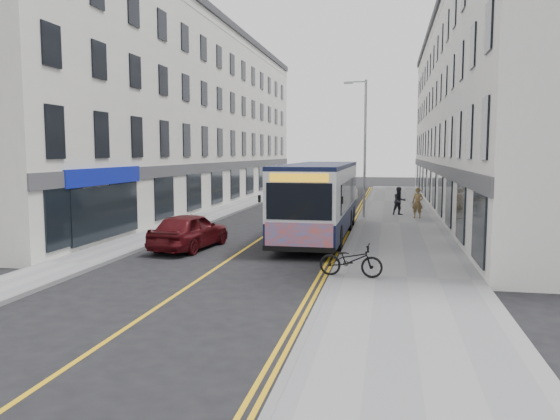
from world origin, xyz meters
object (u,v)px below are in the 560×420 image
at_px(streetlamp, 364,144).
at_px(pedestrian_near, 418,203).
at_px(city_bus, 319,197).
at_px(bicycle, 351,260).
at_px(pedestrian_far, 399,201).
at_px(car_white, 344,195).
at_px(car_maroon, 189,231).

height_order(streetlamp, pedestrian_near, streetlamp).
relative_size(streetlamp, city_bus, 0.69).
xyz_separation_m(bicycle, pedestrian_near, (2.72, 15.78, 0.38)).
distance_m(pedestrian_far, car_white, 9.46).
xyz_separation_m(pedestrian_far, car_white, (-4.01, 8.56, -0.31)).
xyz_separation_m(car_white, car_maroon, (-4.46, -21.47, 0.09)).
xyz_separation_m(pedestrian_near, car_maroon, (-9.48, -11.57, -0.26)).
relative_size(streetlamp, car_white, 2.01).
bearing_deg(pedestrian_near, bicycle, -81.90).
height_order(streetlamp, pedestrian_far, streetlamp).
height_order(city_bus, pedestrian_far, city_bus).
bearing_deg(car_white, car_maroon, -95.13).
bearing_deg(city_bus, pedestrian_near, 57.32).
distance_m(streetlamp, car_white, 11.00).
xyz_separation_m(streetlamp, pedestrian_far, (2.11, 1.61, -3.41)).
bearing_deg(bicycle, car_maroon, 63.40).
bearing_deg(bicycle, pedestrian_near, -4.50).
bearing_deg(pedestrian_far, streetlamp, -166.06).
xyz_separation_m(bicycle, car_maroon, (-6.76, 4.21, 0.12)).
bearing_deg(car_maroon, pedestrian_far, -115.96).
bearing_deg(car_maroon, city_bus, -131.34).
relative_size(pedestrian_far, car_white, 0.43).
relative_size(city_bus, pedestrian_near, 6.57).
height_order(city_bus, pedestrian_near, city_bus).
bearing_deg(city_bus, bicycle, -76.37).
height_order(bicycle, car_maroon, car_maroon).
xyz_separation_m(streetlamp, car_maroon, (-6.36, -11.31, -3.64)).
bearing_deg(streetlamp, car_white, 100.57).
bearing_deg(streetlamp, car_maroon, -119.37).
height_order(pedestrian_far, car_maroon, pedestrian_far).
bearing_deg(city_bus, car_white, 90.89).
relative_size(streetlamp, pedestrian_far, 4.72).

